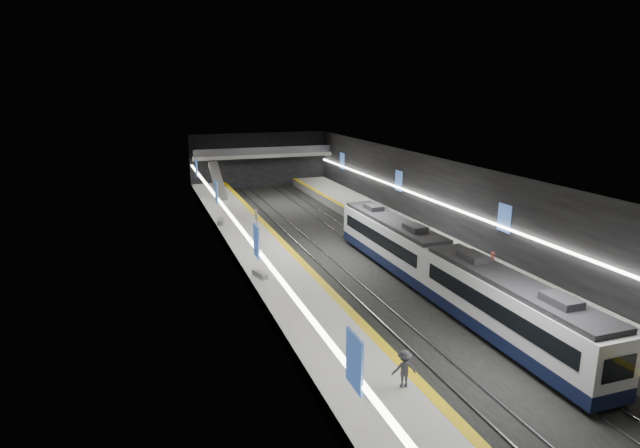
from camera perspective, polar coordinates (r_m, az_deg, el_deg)
name	(u,v)px	position (r m, az deg, el deg)	size (l,w,h in m)	color
ground	(348,256)	(47.43, 3.04, -3.39)	(70.00, 70.00, 0.00)	black
ceiling	(350,166)	(45.61, 3.18, 6.22)	(20.00, 70.00, 0.04)	beige
wall_left	(234,221)	(43.67, -9.14, 0.33)	(0.04, 70.00, 8.00)	black
wall_right	(449,204)	(50.90, 13.61, 2.12)	(0.04, 70.00, 8.00)	black
wall_back	(259,160)	(79.36, -6.50, 6.78)	(20.00, 0.04, 8.00)	black
platform_left	(266,259)	(45.11, -5.83, -3.73)	(5.00, 70.00, 1.00)	slate
tile_surface_left	(265,253)	(44.95, -5.85, -3.11)	(5.00, 70.00, 0.02)	#9E9E99
tactile_strip_left	(291,250)	(45.47, -3.15, -2.84)	(0.60, 70.00, 0.02)	yellow
platform_right	(423,242)	(50.47, 10.97, -1.94)	(5.00, 70.00, 1.00)	slate
tile_surface_right	(424,237)	(50.33, 11.00, -1.38)	(5.00, 70.00, 0.02)	#9E9E99
tactile_strip_right	(402,239)	(49.29, 8.78, -1.61)	(0.60, 70.00, 0.02)	yellow
rails	(348,255)	(47.41, 3.04, -3.32)	(6.52, 70.00, 0.12)	gray
train	(440,267)	(38.60, 12.66, -4.54)	(2.69, 30.04, 3.60)	#0E1535
ad_posters	(345,204)	(47.15, 2.66, 2.17)	(19.94, 53.50, 2.20)	#385DA9
cove_light_left	(237,223)	(43.75, -8.88, 0.09)	(0.25, 68.60, 0.12)	white
cove_light_right	(447,206)	(50.83, 13.40, 1.89)	(0.25, 68.60, 0.12)	white
mezzanine_bridge	(262,155)	(77.22, -6.18, 7.35)	(20.00, 3.00, 1.50)	gray
escalator	(217,180)	(69.43, -10.88, 4.59)	(1.20, 8.00, 0.60)	#99999E
bench_left_near	(260,275)	(39.45, -6.42, -5.38)	(0.45, 1.63, 0.40)	#99999E
bench_left_far	(220,221)	(55.11, -10.57, 0.27)	(0.55, 1.96, 0.48)	#99999E
bench_right_near	(628,328)	(35.51, 29.97, -9.63)	(0.49, 1.76, 0.43)	#99999E
bench_right_far	(422,228)	(52.85, 10.81, -0.39)	(0.47, 1.70, 0.41)	#99999E
passenger_right_a	(492,263)	(41.42, 17.91, -4.02)	(0.65, 0.43, 1.80)	#AF4141
passenger_left_a	(256,217)	(54.11, -6.83, 0.75)	(0.92, 0.38, 1.58)	silver
passenger_left_b	(404,369)	(25.83, 8.96, -15.03)	(1.17, 0.67, 1.81)	#3E3E45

